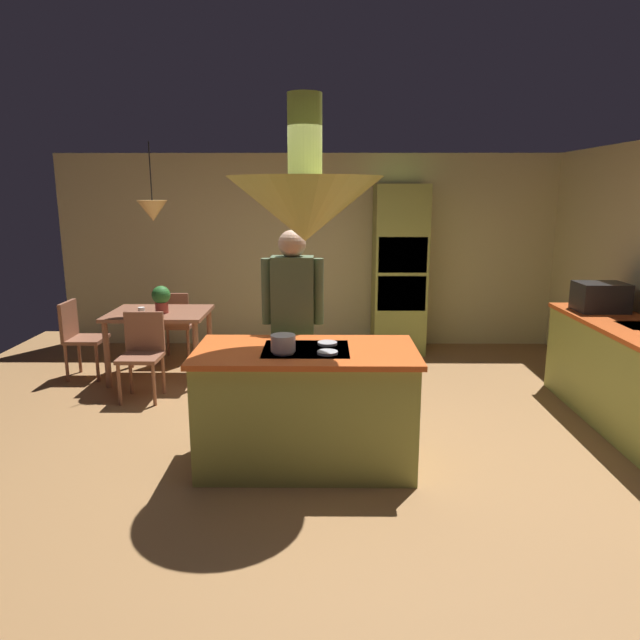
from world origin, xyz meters
TOP-DOWN VIEW (x-y plane):
  - ground at (0.00, 0.00)m, footprint 8.16×8.16m
  - wall_back at (0.00, 3.45)m, footprint 6.80×0.10m
  - kitchen_island at (0.00, -0.20)m, footprint 1.66×0.87m
  - counter_run_right at (2.84, 0.60)m, footprint 0.73×2.14m
  - oven_tower at (1.10, 3.04)m, footprint 0.66×0.62m
  - dining_table at (-1.70, 1.90)m, footprint 1.07×0.85m
  - person_at_island at (-0.14, 0.51)m, footprint 0.53×0.23m
  - range_hood at (0.00, -0.20)m, footprint 1.10×1.10m
  - pendant_light_over_table at (-1.70, 1.90)m, footprint 0.32×0.32m
  - chair_facing_island at (-1.70, 1.25)m, footprint 0.40×0.40m
  - chair_by_back_wall at (-1.70, 2.55)m, footprint 0.40×0.40m
  - chair_at_corner at (-2.62, 1.90)m, footprint 0.40×0.40m
  - potted_plant_on_table at (-1.64, 1.83)m, footprint 0.20×0.20m
  - cup_on_table at (-1.83, 1.69)m, footprint 0.07×0.07m
  - microwave_on_counter at (2.84, 1.23)m, footprint 0.46×0.36m
  - cooking_pot_on_cooktop at (-0.16, -0.33)m, footprint 0.18×0.18m

SIDE VIEW (x-z plane):
  - ground at x=0.00m, z-range 0.00..0.00m
  - kitchen_island at x=0.00m, z-range -0.01..0.93m
  - counter_run_right at x=2.84m, z-range 0.01..0.92m
  - chair_facing_island at x=-1.70m, z-range 0.07..0.94m
  - chair_by_back_wall at x=-1.70m, z-range 0.07..0.94m
  - chair_at_corner at x=-2.62m, z-range 0.07..0.94m
  - dining_table at x=-1.70m, z-range 0.28..1.04m
  - cup_on_table at x=-1.83m, z-range 0.76..0.85m
  - potted_plant_on_table at x=-1.64m, z-range 0.78..1.08m
  - cooking_pot_on_cooktop at x=-0.16m, z-range 0.93..1.05m
  - person_at_island at x=-0.14m, z-range 0.14..1.88m
  - microwave_on_counter at x=2.84m, z-range 0.91..1.19m
  - oven_tower at x=1.10m, z-range 0.00..2.15m
  - wall_back at x=0.00m, z-range 0.00..2.55m
  - pendant_light_over_table at x=-1.70m, z-range 1.45..2.27m
  - range_hood at x=0.00m, z-range 1.46..2.46m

